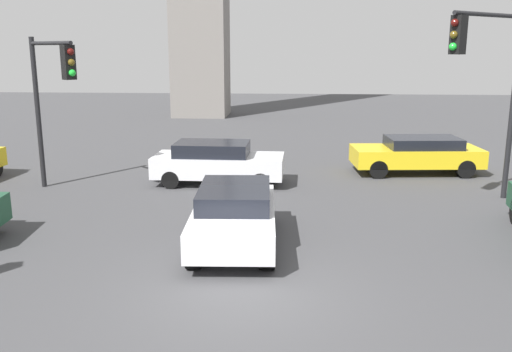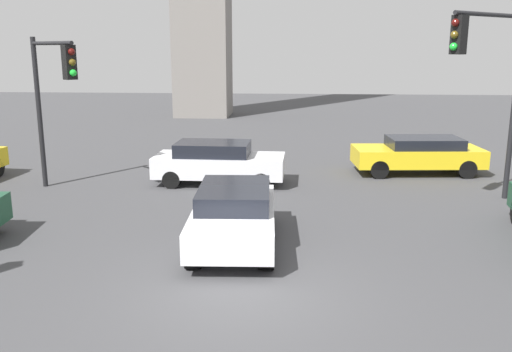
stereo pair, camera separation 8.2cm
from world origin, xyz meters
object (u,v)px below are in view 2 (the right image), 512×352
object	(u,v)px
traffic_light_1	(53,84)
traffic_light_3	(490,67)
car_0	(218,162)
car_2	(419,154)
car_1	(234,214)

from	to	relation	value
traffic_light_1	traffic_light_3	xyz separation A→B (m)	(12.97, -0.56, 0.56)
traffic_light_1	car_0	size ratio (longest dim) A/B	1.11
car_2	car_0	bearing A→B (deg)	11.53
traffic_light_3	car_2	size ratio (longest dim) A/B	1.20
traffic_light_1	car_1	xyz separation A→B (m)	(6.11, -4.32, -2.77)
traffic_light_3	car_1	world-z (taller)	traffic_light_3
car_0	car_2	distance (m)	7.54
car_1	car_0	bearing A→B (deg)	-171.05
traffic_light_1	traffic_light_3	distance (m)	12.99
car_2	traffic_light_3	bearing A→B (deg)	96.37
car_0	car_1	bearing A→B (deg)	-77.13
traffic_light_1	car_2	world-z (taller)	traffic_light_1
traffic_light_3	car_0	size ratio (longest dim) A/B	1.29
car_1	car_2	distance (m)	10.06
traffic_light_1	car_1	bearing A→B (deg)	6.42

